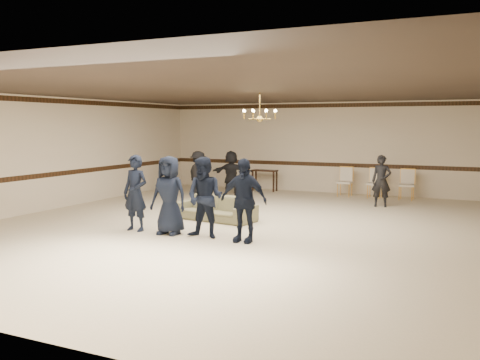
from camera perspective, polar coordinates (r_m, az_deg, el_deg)
The scene contains 16 objects.
room at distance 12.32m, azimuth 0.31°, elevation 2.26°, with size 12.01×14.01×3.21m.
chair_rail at distance 18.92m, azimuth 9.22°, elevation 1.68°, with size 12.00×0.02×0.14m, color #321C0F.
crown_molding at distance 18.88m, azimuth 9.33°, elevation 7.99°, with size 12.00×0.02×0.14m, color #321C0F.
chandelier at distance 13.22m, azimuth 2.15°, elevation 8.04°, with size 0.94×0.94×0.89m, color #B18C38, non-canonical shape.
boy_a at distance 12.14m, azimuth -11.28°, elevation -1.39°, with size 0.63×0.41×1.73m, color black.
boy_b at distance 11.64m, azimuth -7.71°, elevation -1.65°, with size 0.85×0.55×1.73m, color black.
boy_c at distance 11.18m, azimuth -3.82°, elevation -1.92°, with size 0.84×0.66×1.73m, color black.
boy_d at distance 10.78m, azimuth 0.37°, elevation -2.21°, with size 1.02×0.42×1.73m, color black.
settee at distance 13.32m, azimuth -2.71°, elevation -3.06°, with size 2.10×0.82×0.61m, color #6E6949.
adult_left at distance 17.72m, azimuth -4.55°, elevation 0.68°, with size 0.99×0.57×1.53m, color black.
adult_mid at distance 17.92m, azimuth -0.94°, elevation 0.76°, with size 1.42×0.45×1.53m, color black.
adult_right at distance 15.95m, azimuth 15.10°, elevation -0.10°, with size 0.56×0.37×1.53m, color black.
banquet_chair_left at distance 18.01m, azimuth 11.30°, elevation -0.21°, with size 0.47×0.47×0.97m, color beige, non-canonical shape.
banquet_chair_mid at distance 17.80m, azimuth 14.43°, elevation -0.36°, with size 0.47×0.47×0.97m, color beige, non-canonical shape.
banquet_chair_right at distance 17.64m, azimuth 17.62°, elevation -0.51°, with size 0.47×0.47×0.97m, color beige, non-canonical shape.
console_table at distance 19.13m, azimuth 2.69°, elevation -0.04°, with size 0.92×0.39×0.77m, color black.
Camera 1 is at (5.15, -11.16, 2.41)m, focal length 39.32 mm.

